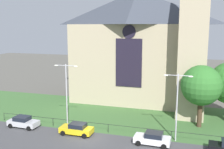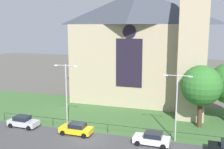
% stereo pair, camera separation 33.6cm
% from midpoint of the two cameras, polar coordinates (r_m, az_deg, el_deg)
% --- Properties ---
extents(ground, '(160.00, 160.00, 0.00)m').
position_cam_midpoint_polar(ground, '(43.39, -0.43, -8.24)').
color(ground, '#56544C').
extents(road_asphalt, '(120.00, 8.00, 0.01)m').
position_cam_midpoint_polar(road_asphalt, '(32.90, -6.83, -14.49)').
color(road_asphalt, '#424244').
rests_on(road_asphalt, ground).
extents(grass_verge, '(120.00, 20.00, 0.01)m').
position_cam_midpoint_polar(grass_verge, '(41.58, -1.25, -9.06)').
color(grass_verge, '#3D6633').
rests_on(grass_verge, ground).
extents(church_building, '(23.20, 16.20, 26.00)m').
position_cam_midpoint_polar(church_building, '(49.54, 5.71, 6.15)').
color(church_building, tan).
rests_on(church_building, ground).
extents(iron_railing, '(32.23, 0.07, 1.13)m').
position_cam_midpoint_polar(iron_railing, '(35.78, -1.08, -10.65)').
color(iron_railing, black).
rests_on(iron_railing, ground).
extents(tree_right_near, '(5.47, 5.47, 8.57)m').
position_cam_midpoint_polar(tree_right_near, '(38.31, 18.04, -2.24)').
color(tree_right_near, '#423021').
rests_on(tree_right_near, ground).
extents(streetlamp_near, '(3.37, 0.26, 8.80)m').
position_cam_midpoint_polar(streetlamp_near, '(36.48, -9.83, -2.88)').
color(streetlamp_near, '#B2B2B7').
rests_on(streetlamp_near, ground).
extents(streetlamp_far, '(3.37, 0.26, 8.24)m').
position_cam_midpoint_polar(streetlamp_far, '(32.87, 13.27, -5.01)').
color(streetlamp_far, '#B2B2B7').
rests_on(streetlamp_far, ground).
extents(parked_car_silver, '(4.27, 2.16, 1.51)m').
position_cam_midpoint_polar(parked_car_silver, '(39.65, -18.42, -9.44)').
color(parked_car_silver, '#B7B7BC').
rests_on(parked_car_silver, ground).
extents(parked_car_yellow, '(4.22, 2.06, 1.51)m').
position_cam_midpoint_polar(parked_car_yellow, '(35.58, -7.70, -11.27)').
color(parked_car_yellow, gold).
rests_on(parked_car_yellow, ground).
extents(parked_car_white, '(4.25, 2.12, 1.51)m').
position_cam_midpoint_polar(parked_car_white, '(32.80, 8.25, -13.19)').
color(parked_car_white, silver).
rests_on(parked_car_white, ground).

